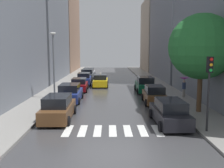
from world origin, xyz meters
TOP-DOWN VIEW (x-y plane):
  - ground_plane at (0.00, 24.00)m, footprint 28.00×72.00m
  - sidewalk_left at (-6.50, 24.00)m, footprint 3.00×72.00m
  - sidewalk_right at (6.50, 24.00)m, footprint 3.00×72.00m
  - crosswalk_stripes at (0.00, 3.47)m, footprint 5.85×2.20m
  - building_left_mid at (-11.00, 30.51)m, footprint 6.00×16.71m
  - building_left_far at (-11.00, 48.47)m, footprint 6.00×17.54m
  - building_right_mid at (11.00, 31.38)m, footprint 6.00×17.86m
  - building_right_far at (11.00, 48.46)m, footprint 6.00×14.17m
  - parked_car_left_nearest at (-3.75, 5.98)m, footprint 2.06×4.75m
  - parked_car_left_second at (-3.89, 12.27)m, footprint 2.18×4.56m
  - parked_car_left_third at (-3.75, 18.50)m, footprint 2.12×4.32m
  - parked_car_left_fourth at (-3.75, 24.33)m, footprint 2.23×4.78m
  - parked_car_left_fifth at (-3.72, 29.72)m, footprint 2.27×4.27m
  - parked_car_left_sixth at (-3.91, 35.08)m, footprint 2.21×4.70m
  - parked_car_right_nearest at (3.71, 4.71)m, footprint 2.08×4.69m
  - parked_car_right_second at (3.89, 11.31)m, footprint 2.04×4.16m
  - parked_car_right_third at (3.95, 17.77)m, footprint 2.20×4.71m
  - taxi_midroad at (-1.35, 22.19)m, footprint 2.07×4.35m
  - pedestrian_foreground at (7.26, 13.63)m, footprint 0.90×0.90m
  - street_tree_right at (6.64, 7.61)m, footprint 4.88×4.88m
  - traffic_light_right_corner at (5.45, 2.89)m, footprint 0.30×0.42m
  - lamp_post_left at (-5.55, 13.24)m, footprint 0.60×0.28m

SIDE VIEW (x-z plane):
  - ground_plane at x=0.00m, z-range -0.04..0.00m
  - crosswalk_stripes at x=0.00m, z-range 0.00..0.01m
  - sidewalk_left at x=-6.50m, z-range 0.00..0.15m
  - sidewalk_right at x=6.50m, z-range 0.00..0.15m
  - parked_car_left_third at x=-3.75m, z-range -0.04..1.50m
  - taxi_midroad at x=-1.35m, z-range -0.14..1.67m
  - parked_car_left_sixth at x=-3.91m, z-range -0.05..1.58m
  - parked_car_right_second at x=3.89m, z-range -0.05..1.59m
  - parked_car_right_nearest at x=3.71m, z-range -0.05..1.61m
  - parked_car_left_fourth at x=-3.75m, z-range -0.05..1.61m
  - parked_car_left_second at x=-3.89m, z-range -0.05..1.63m
  - parked_car_left_nearest at x=-3.75m, z-range -0.06..1.67m
  - parked_car_right_third at x=3.95m, z-range -0.06..1.71m
  - parked_car_left_fifth at x=-3.72m, z-range -0.06..1.72m
  - pedestrian_foreground at x=7.26m, z-range 0.55..2.52m
  - traffic_light_right_corner at x=5.45m, z-range 1.14..5.44m
  - lamp_post_left at x=-5.55m, z-range 0.67..7.02m
  - street_tree_right at x=6.64m, z-range 1.38..8.73m
  - building_right_far at x=11.00m, z-range 0.00..16.25m
  - building_left_far at x=-11.00m, z-range 0.00..17.68m
  - building_left_mid at x=-11.00m, z-range 0.00..21.51m
  - building_right_mid at x=11.00m, z-range 0.00..23.28m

